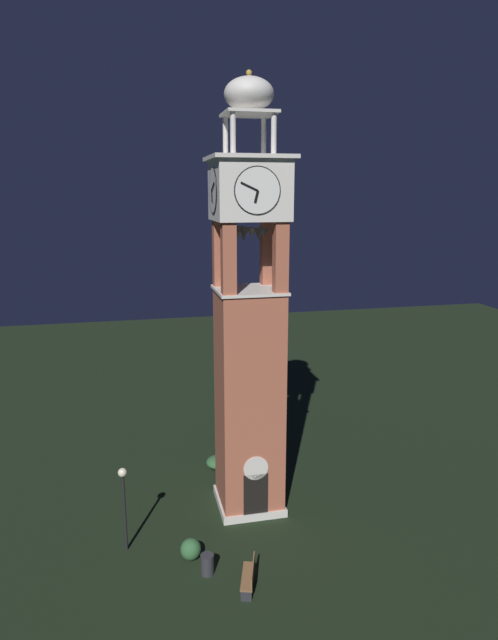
# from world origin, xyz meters

# --- Properties ---
(ground) EXTENTS (80.00, 80.00, 0.00)m
(ground) POSITION_xyz_m (0.00, 0.00, 0.00)
(ground) COLOR black
(clock_tower) EXTENTS (3.32, 3.32, 18.95)m
(clock_tower) POSITION_xyz_m (-0.00, -0.00, 7.93)
(clock_tower) COLOR #AD5B42
(clock_tower) RESTS_ON ground
(park_bench) EXTENTS (0.89, 1.66, 0.95)m
(park_bench) POSITION_xyz_m (-1.20, -5.45, 0.48)
(park_bench) COLOR brown
(park_bench) RESTS_ON ground
(lamp_post) EXTENTS (0.36, 0.36, 3.65)m
(lamp_post) POSITION_xyz_m (-5.63, -2.21, 2.55)
(lamp_post) COLOR black
(lamp_post) RESTS_ON ground
(trash_bin) EXTENTS (0.52, 0.52, 0.80)m
(trash_bin) POSITION_xyz_m (-2.61, -4.37, 0.40)
(trash_bin) COLOR #2D2D33
(trash_bin) RESTS_ON ground
(shrub_near_entry) EXTENTS (1.24, 1.24, 0.62)m
(shrub_near_entry) POSITION_xyz_m (-0.85, 3.77, 0.31)
(shrub_near_entry) COLOR #336638
(shrub_near_entry) RESTS_ON ground
(shrub_left_of_tower) EXTENTS (0.83, 0.83, 0.85)m
(shrub_left_of_tower) POSITION_xyz_m (-3.13, -3.35, 0.43)
(shrub_left_of_tower) COLOR #336638
(shrub_left_of_tower) RESTS_ON ground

